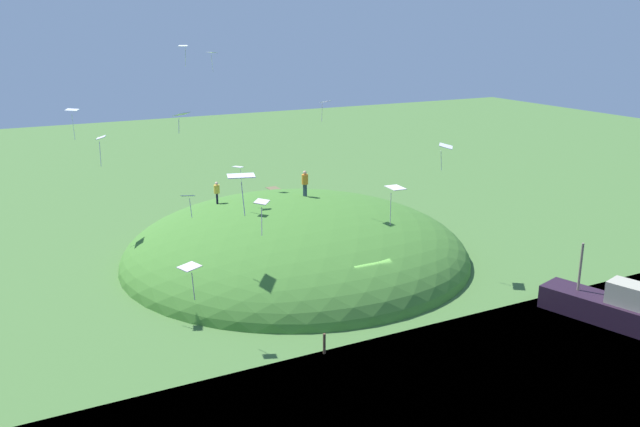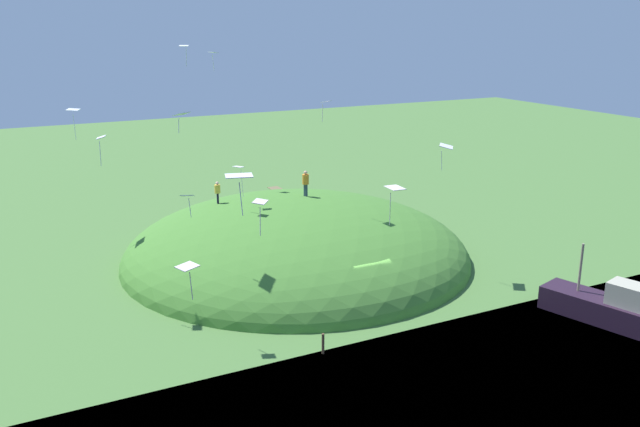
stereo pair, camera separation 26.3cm
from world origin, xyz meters
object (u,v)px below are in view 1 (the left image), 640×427
Objects in this scene: person_on_hilltop at (305,180)px; kite_8 at (188,197)px; boat_on_lake at (612,308)px; kite_2 at (212,54)px; kite_5 at (183,48)px; kite_9 at (262,204)px; person_watching_kites at (217,190)px; kite_10 at (241,177)px; kite_4 at (101,140)px; kite_7 at (446,147)px; kite_0 at (72,111)px; kite_12 at (395,189)px; kite_3 at (325,103)px; kite_6 at (181,115)px; kite_11 at (190,269)px; kite_1 at (239,170)px; mooring_post at (324,344)px.

kite_8 reaches higher than person_on_hilltop.
kite_2 is (26.05, 13.25, 12.56)m from boat_on_lake.
kite_9 is at bearing 173.63° from kite_5.
kite_10 is (-19.04, 5.23, 5.38)m from person_watching_kites.
kite_10 is at bearing -165.33° from kite_4.
person_watching_kites is 16.08m from kite_7.
boat_on_lake is at bearing 45.32° from person_watching_kites.
kite_0 is 20.57m from kite_9.
kite_4 is at bearing -97.16° from person_on_hilltop.
person_on_hilltop is at bearing -2.47° from kite_12.
kite_10 is at bearing -177.52° from kite_8.
kite_3 is (-5.22, -5.80, 6.26)m from person_watching_kites.
kite_5 is 1.19× the size of kite_6.
kite_5 reaches higher than kite_3.
kite_7 reaches higher than kite_11.
kite_11 is (-14.91, 7.71, -0.35)m from kite_1.
kite_2 is 0.85× the size of kite_7.
kite_3 reaches higher than kite_9.
kite_4 is 0.98× the size of kite_10.
kite_0 is 1.32× the size of kite_11.
boat_on_lake is 4.13× the size of person_on_hilltop.
kite_6 is at bearing -15.65° from kite_11.
kite_2 is 25.65m from mooring_post.
kite_4 is 1.08× the size of kite_9.
boat_on_lake is 23.14m from kite_11.
kite_6 is at bearing -14.29° from kite_8.
kite_10 is at bearing -112.49° from boat_on_lake.
kite_12 is at bearing -120.32° from kite_4.
person_watching_kites is 1.46× the size of mooring_post.
person_watching_kites is 10.39m from kite_2.
person_watching_kites is at bearing 48.05° from kite_3.
person_on_hilltop is 1.20× the size of kite_11.
kite_10 is (-2.11, 1.71, 1.82)m from kite_9.
boat_on_lake is at bearing -139.89° from kite_1.
mooring_post is (-20.09, -8.13, -9.54)m from kite_0.
kite_12 is at bearing -101.71° from kite_8.
kite_1 is 1.52× the size of kite_5.
mooring_post is at bearing -157.97° from kite_0.
person_on_hilltop is at bearing -110.40° from kite_0.
kite_0 is (2.89, 8.65, 5.67)m from person_watching_kites.
kite_2 is at bearing 170.73° from person_watching_kites.
kite_0 reaches higher than person_on_hilltop.
kite_7 reaches higher than kite_8.
kite_8 is at bearing 2.48° from kite_10.
kite_0 is 9.45m from kite_4.
kite_11 is (-7.97, 18.77, -2.08)m from kite_7.
kite_7 reaches higher than kite_9.
kite_11 is (-16.24, 13.08, 1.17)m from person_on_hilltop.
person_watching_kites is 10.00m from kite_3.
kite_2 is at bearing 10.06° from kite_12.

